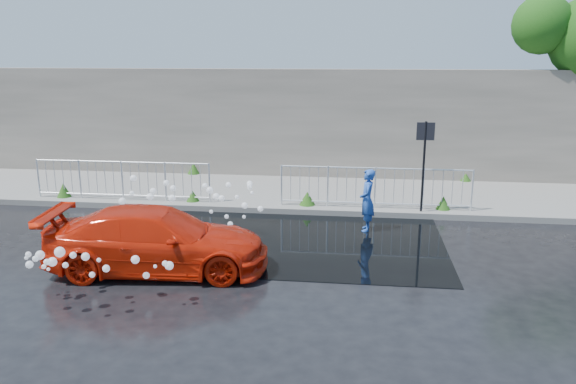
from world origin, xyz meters
name	(u,v)px	position (x,y,z in m)	size (l,w,h in m)	color
ground	(238,251)	(0.00, 0.00, 0.00)	(90.00, 90.00, 0.00)	black
pavement	(272,192)	(0.00, 5.00, 0.07)	(30.00, 4.00, 0.15)	slate
curb	(261,210)	(0.00, 3.00, 0.08)	(30.00, 0.25, 0.16)	slate
retaining_wall	(282,123)	(0.00, 7.20, 1.90)	(30.00, 0.60, 3.50)	#625C53
puddle	(268,237)	(0.50, 1.00, 0.01)	(8.00, 5.00, 0.01)	black
sign_post	(424,152)	(4.20, 3.10, 1.72)	(0.45, 0.06, 2.50)	black
railing_left	(122,179)	(-4.00, 3.35, 0.74)	(5.05, 0.05, 1.10)	silver
railing_right	(375,186)	(3.00, 3.35, 0.74)	(5.05, 0.05, 1.10)	silver
weeds	(254,188)	(-0.45, 4.44, 0.33)	(12.17, 3.93, 0.40)	#184111
water_spray	(166,215)	(-1.55, -0.09, 0.77)	(3.65, 5.68, 1.00)	white
red_car	(157,240)	(-1.32, -1.28, 0.62)	(1.75, 4.31, 1.25)	red
person	(367,200)	(2.77, 1.80, 0.75)	(0.55, 0.36, 1.50)	#234FAF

